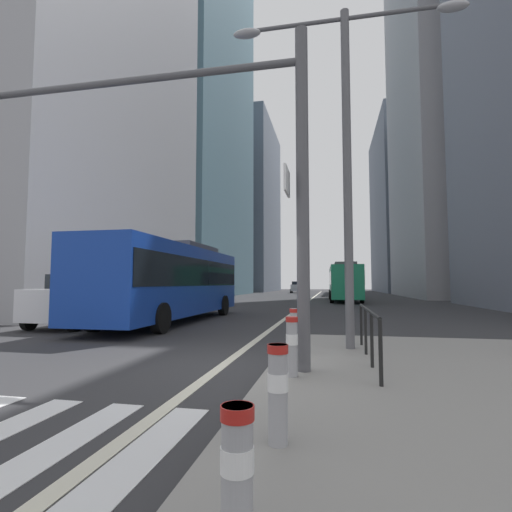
# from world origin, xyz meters

# --- Properties ---
(ground_plane) EXTENTS (160.00, 160.00, 0.00)m
(ground_plane) POSITION_xyz_m (0.00, 20.00, 0.00)
(ground_plane) COLOR #303033
(lane_centre_line) EXTENTS (0.20, 80.00, 0.01)m
(lane_centre_line) POSITION_xyz_m (0.00, 30.00, 0.01)
(lane_centre_line) COLOR beige
(lane_centre_line) RESTS_ON ground
(office_tower_left_near) EXTENTS (13.00, 18.54, 41.11)m
(office_tower_left_near) POSITION_xyz_m (-16.00, 14.71, 20.55)
(office_tower_left_near) COLOR #9E9EA3
(office_tower_left_near) RESTS_ON ground
(office_tower_left_mid) EXTENTS (10.69, 25.60, 53.06)m
(office_tower_left_mid) POSITION_xyz_m (-16.00, 41.66, 26.53)
(office_tower_left_mid) COLOR slate
(office_tower_left_mid) RESTS_ON ground
(office_tower_left_far) EXTENTS (12.46, 23.15, 35.12)m
(office_tower_left_far) POSITION_xyz_m (-16.00, 70.75, 17.56)
(office_tower_left_far) COLOR slate
(office_tower_left_far) RESTS_ON ground
(office_tower_right_mid) EXTENTS (12.37, 21.94, 52.72)m
(office_tower_right_mid) POSITION_xyz_m (17.00, 41.93, 26.36)
(office_tower_right_mid) COLOR #9E9EA3
(office_tower_right_mid) RESTS_ON ground
(office_tower_right_far) EXTENTS (12.39, 25.61, 31.85)m
(office_tower_right_far) POSITION_xyz_m (17.00, 68.68, 15.92)
(office_tower_right_far) COLOR slate
(office_tower_right_far) RESTS_ON ground
(city_bus_blue_oncoming) EXTENTS (2.70, 11.23, 3.40)m
(city_bus_blue_oncoming) POSITION_xyz_m (-4.49, 7.95, 1.84)
(city_bus_blue_oncoming) COLOR #14389E
(city_bus_blue_oncoming) RESTS_ON ground
(sedan_white_oncoming) EXTENTS (2.15, 4.35, 1.94)m
(sedan_white_oncoming) POSITION_xyz_m (-7.21, 5.75, 0.99)
(sedan_white_oncoming) COLOR silver
(sedan_white_oncoming) RESTS_ON ground
(city_bus_red_receding) EXTENTS (2.86, 11.03, 3.40)m
(city_bus_red_receding) POSITION_xyz_m (3.22, 28.27, 1.84)
(city_bus_red_receding) COLOR #198456
(city_bus_red_receding) RESTS_ON ground
(car_oncoming_mid) EXTENTS (2.16, 4.64, 1.94)m
(car_oncoming_mid) POSITION_xyz_m (-3.80, 57.97, 0.99)
(car_oncoming_mid) COLOR silver
(car_oncoming_mid) RESTS_ON ground
(car_receding_near) EXTENTS (2.07, 4.17, 1.94)m
(car_receding_near) POSITION_xyz_m (3.51, 40.32, 0.99)
(car_receding_near) COLOR gold
(car_receding_near) RESTS_ON ground
(car_receding_far) EXTENTS (2.08, 4.22, 1.94)m
(car_receding_far) POSITION_xyz_m (3.91, 46.15, 0.99)
(car_receding_far) COLOR #B2A899
(car_receding_far) RESTS_ON ground
(traffic_signal_gantry) EXTENTS (6.99, 0.65, 6.00)m
(traffic_signal_gantry) POSITION_xyz_m (-0.72, -0.65, 4.15)
(traffic_signal_gantry) COLOR #515156
(traffic_signal_gantry) RESTS_ON median_island
(street_lamp_post) EXTENTS (5.50, 0.32, 8.00)m
(street_lamp_post) POSITION_xyz_m (2.51, 1.77, 5.28)
(street_lamp_post) COLOR #56565B
(street_lamp_post) RESTS_ON median_island
(bollard_front) EXTENTS (0.20, 0.20, 0.78)m
(bollard_front) POSITION_xyz_m (1.59, -5.00, 0.58)
(bollard_front) COLOR #99999E
(bollard_front) RESTS_ON median_island
(bollard_left) EXTENTS (0.20, 0.20, 0.90)m
(bollard_left) POSITION_xyz_m (1.63, -3.60, 0.65)
(bollard_left) COLOR #99999E
(bollard_left) RESTS_ON median_island
(bollard_right) EXTENTS (0.20, 0.20, 0.93)m
(bollard_right) POSITION_xyz_m (1.49, -1.05, 0.67)
(bollard_right) COLOR #99999E
(bollard_right) RESTS_ON median_island
(bollard_back) EXTENTS (0.20, 0.20, 0.93)m
(bollard_back) POSITION_xyz_m (1.33, 0.97, 0.67)
(bollard_back) COLOR #99999E
(bollard_back) RESTS_ON median_island
(pedestrian_railing) EXTENTS (0.06, 3.77, 0.98)m
(pedestrian_railing) POSITION_xyz_m (2.80, 0.49, 0.86)
(pedestrian_railing) COLOR black
(pedestrian_railing) RESTS_ON median_island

